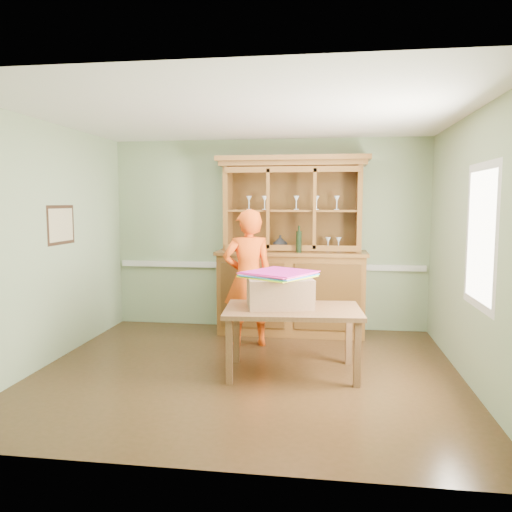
# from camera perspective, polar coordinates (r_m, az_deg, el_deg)

# --- Properties ---
(floor) EXTENTS (4.50, 4.50, 0.00)m
(floor) POSITION_cam_1_polar(r_m,az_deg,el_deg) (5.50, -1.06, -13.08)
(floor) COLOR #422915
(floor) RESTS_ON ground
(ceiling) EXTENTS (4.50, 4.50, 0.00)m
(ceiling) POSITION_cam_1_polar(r_m,az_deg,el_deg) (5.27, -1.12, 15.86)
(ceiling) COLOR white
(ceiling) RESTS_ON wall_back
(wall_back) EXTENTS (4.50, 0.00, 4.50)m
(wall_back) POSITION_cam_1_polar(r_m,az_deg,el_deg) (7.19, 1.44, 2.47)
(wall_back) COLOR gray
(wall_back) RESTS_ON floor
(wall_left) EXTENTS (0.00, 4.00, 4.00)m
(wall_left) POSITION_cam_1_polar(r_m,az_deg,el_deg) (5.99, -22.85, 1.25)
(wall_left) COLOR gray
(wall_left) RESTS_ON floor
(wall_right) EXTENTS (0.00, 4.00, 4.00)m
(wall_right) POSITION_cam_1_polar(r_m,az_deg,el_deg) (5.34, 23.49, 0.69)
(wall_right) COLOR gray
(wall_right) RESTS_ON floor
(wall_front) EXTENTS (4.50, 0.00, 4.50)m
(wall_front) POSITION_cam_1_polar(r_m,az_deg,el_deg) (3.26, -6.64, -2.01)
(wall_front) COLOR gray
(wall_front) RESTS_ON floor
(chair_rail) EXTENTS (4.41, 0.05, 0.08)m
(chair_rail) POSITION_cam_1_polar(r_m,az_deg,el_deg) (7.21, 1.40, -1.12)
(chair_rail) COLOR silver
(chair_rail) RESTS_ON wall_back
(framed_map) EXTENTS (0.03, 0.60, 0.46)m
(framed_map) POSITION_cam_1_polar(r_m,az_deg,el_deg) (6.23, -21.35, 3.33)
(framed_map) COLOR #332014
(framed_map) RESTS_ON wall_left
(window_panel) EXTENTS (0.03, 0.96, 1.36)m
(window_panel) POSITION_cam_1_polar(r_m,az_deg,el_deg) (5.04, 24.24, 2.07)
(window_panel) COLOR silver
(window_panel) RESTS_ON wall_right
(china_hutch) EXTENTS (2.07, 0.68, 2.43)m
(china_hutch) POSITION_cam_1_polar(r_m,az_deg,el_deg) (6.93, 4.06, -1.83)
(china_hutch) COLOR brown
(china_hutch) RESTS_ON floor
(dining_table) EXTENTS (1.47, 0.95, 0.71)m
(dining_table) POSITION_cam_1_polar(r_m,az_deg,el_deg) (5.29, 4.22, -6.84)
(dining_table) COLOR brown
(dining_table) RESTS_ON floor
(cardboard_box) EXTENTS (0.77, 0.67, 0.31)m
(cardboard_box) POSITION_cam_1_polar(r_m,az_deg,el_deg) (5.32, 2.71, -4.13)
(cardboard_box) COLOR #9A6F4F
(cardboard_box) RESTS_ON dining_table
(kite_stack) EXTENTS (0.87, 0.87, 0.05)m
(kite_stack) POSITION_cam_1_polar(r_m,az_deg,el_deg) (5.34, 2.66, -2.10)
(kite_stack) COLOR yellow
(kite_stack) RESTS_ON cardboard_box
(person) EXTENTS (0.72, 0.58, 1.73)m
(person) POSITION_cam_1_polar(r_m,az_deg,el_deg) (6.28, -0.91, -2.53)
(person) COLOR #E44A0E
(person) RESTS_ON floor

